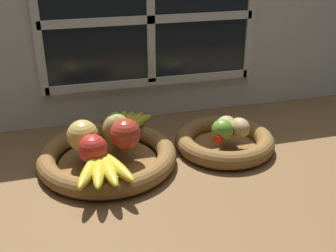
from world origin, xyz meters
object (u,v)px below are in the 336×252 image
object	(u,v)px
apple_green_back	(117,126)
apple_golden_left	(83,135)
chili_pepper	(232,133)
potato_small	(240,127)
banana_bunch_front	(103,168)
fruit_bowl_left	(108,157)
banana_bunch_back	(125,123)
fruit_bowl_right	(224,141)
lime_near	(222,130)
pear_brown	(114,130)
apple_red_front	(93,149)
apple_red_right	(126,134)
potato_large	(225,125)

from	to	relation	value
apple_green_back	apple_golden_left	distance (cm)	9.93
apple_green_back	chili_pepper	size ratio (longest dim) A/B	0.59
potato_small	banana_bunch_front	bearing A→B (deg)	-166.51
apple_golden_left	potato_small	distance (cm)	40.67
fruit_bowl_left	chili_pepper	size ratio (longest dim) A/B	2.95
fruit_bowl_left	banana_bunch_back	xyz separation A→B (cm)	(6.55, 10.16, 3.94)
fruit_bowl_left	potato_small	world-z (taller)	potato_small
fruit_bowl_right	lime_near	size ratio (longest dim) A/B	4.79
pear_brown	apple_red_front	bearing A→B (deg)	-126.88
apple_red_front	banana_bunch_back	size ratio (longest dim) A/B	0.42
fruit_bowl_left	banana_bunch_front	size ratio (longest dim) A/B	2.07
apple_red_front	lime_near	world-z (taller)	apple_red_front
potato_small	pear_brown	bearing A→B (deg)	171.78
fruit_bowl_right	chili_pepper	distance (cm)	4.99
apple_green_back	banana_bunch_back	distance (cm)	6.79
apple_red_front	pear_brown	size ratio (longest dim) A/B	0.90
banana_bunch_back	apple_red_front	bearing A→B (deg)	-122.42
apple_red_right	apple_golden_left	bearing A→B (deg)	167.99
fruit_bowl_right	banana_bunch_front	xyz separation A→B (cm)	(-34.40, -11.83, 3.98)
fruit_bowl_left	banana_bunch_back	size ratio (longest dim) A/B	2.11
banana_bunch_back	chili_pepper	bearing A→B (deg)	-27.23
potato_small	lime_near	bearing A→B (deg)	-173.33
apple_red_right	banana_bunch_back	world-z (taller)	apple_red_right
fruit_bowl_right	chili_pepper	bearing A→B (deg)	-80.07
apple_red_front	banana_bunch_back	world-z (taller)	apple_red_front
apple_green_back	pear_brown	world-z (taller)	pear_brown
fruit_bowl_left	fruit_bowl_right	xyz separation A→B (cm)	(31.97, 0.00, 0.02)
potato_small	lime_near	distance (cm)	5.27
apple_golden_left	fruit_bowl_left	bearing A→B (deg)	-5.43
pear_brown	potato_large	bearing A→B (deg)	-3.52
fruit_bowl_left	fruit_bowl_right	distance (cm)	31.97
apple_red_right	apple_green_back	size ratio (longest dim) A/B	1.11
apple_red_front	apple_red_right	xyz separation A→B (cm)	(8.55, 4.65, 0.43)
apple_green_back	apple_golden_left	bearing A→B (deg)	-156.35
apple_red_front	pear_brown	bearing A→B (deg)	53.12
fruit_bowl_left	chili_pepper	world-z (taller)	chili_pepper
apple_green_back	pear_brown	bearing A→B (deg)	-114.74
banana_bunch_back	lime_near	size ratio (longest dim) A/B	2.95
fruit_bowl_right	potato_large	xyz separation A→B (cm)	(0.00, 0.00, 4.85)
potato_large	potato_small	bearing A→B (deg)	-45.00
apple_golden_left	potato_large	world-z (taller)	apple_golden_left
apple_green_back	chili_pepper	xyz separation A→B (cm)	(29.10, -7.73, -2.31)
apple_red_front	banana_bunch_front	world-z (taller)	apple_red_front
chili_pepper	apple_red_right	bearing A→B (deg)	151.39
apple_golden_left	potato_large	distance (cm)	37.66
apple_red_right	chili_pepper	bearing A→B (deg)	-3.21
apple_green_back	pear_brown	distance (cm)	2.97
fruit_bowl_left	apple_golden_left	size ratio (longest dim) A/B	4.49
apple_red_front	apple_green_back	bearing A→B (deg)	55.85
banana_bunch_front	potato_large	bearing A→B (deg)	18.98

